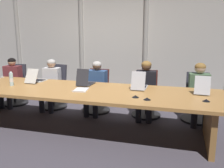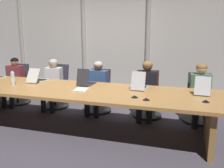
# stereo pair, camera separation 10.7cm
# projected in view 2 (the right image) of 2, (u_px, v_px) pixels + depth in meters

# --- Properties ---
(ground_plane) EXTENTS (14.56, 14.56, 0.00)m
(ground_plane) POSITION_uv_depth(u_px,v_px,m) (78.00, 129.00, 4.48)
(ground_plane) COLOR #47424C
(conference_table) EXTENTS (4.87, 1.31, 0.74)m
(conference_table) POSITION_uv_depth(u_px,v_px,m) (77.00, 96.00, 4.35)
(conference_table) COLOR #B77F42
(conference_table) RESTS_ON ground_plane
(curtain_backdrop) EXTENTS (7.28, 0.17, 2.87)m
(curtain_backdrop) POSITION_uv_depth(u_px,v_px,m) (115.00, 42.00, 6.30)
(curtain_backdrop) COLOR beige
(curtain_backdrop) RESTS_ON ground_plane
(laptop_left_mid) EXTENTS (0.25, 0.47, 0.28)m
(laptop_left_mid) POSITION_uv_depth(u_px,v_px,m) (38.00, 79.00, 4.92)
(laptop_left_mid) COLOR beige
(laptop_left_mid) RESTS_ON conference_table
(laptop_center) EXTENTS (0.24, 0.41, 0.32)m
(laptop_center) POSITION_uv_depth(u_px,v_px,m) (86.00, 82.00, 4.61)
(laptop_center) COLOR #2D2D33
(laptop_center) RESTS_ON conference_table
(laptop_right_mid) EXTENTS (0.24, 0.45, 0.32)m
(laptop_right_mid) POSITION_uv_depth(u_px,v_px,m) (140.00, 85.00, 4.32)
(laptop_right_mid) COLOR #BCBCC1
(laptop_right_mid) RESTS_ON conference_table
(laptop_right_end) EXTENTS (0.27, 0.46, 0.30)m
(laptop_right_end) POSITION_uv_depth(u_px,v_px,m) (202.00, 90.00, 4.01)
(laptop_right_end) COLOR #BCBCC1
(laptop_right_end) RESTS_ON conference_table
(office_chair_left_end) EXTENTS (0.60, 0.61, 0.93)m
(office_chair_left_end) POSITION_uv_depth(u_px,v_px,m) (18.00, 89.00, 6.03)
(office_chair_left_end) COLOR #2D2D38
(office_chair_left_end) RESTS_ON ground_plane
(office_chair_left_mid) EXTENTS (0.60, 0.61, 0.97)m
(office_chair_left_mid) POSITION_uv_depth(u_px,v_px,m) (56.00, 91.00, 5.73)
(office_chair_left_mid) COLOR #2D2D38
(office_chair_left_mid) RESTS_ON ground_plane
(office_chair_center) EXTENTS (0.60, 0.60, 0.90)m
(office_chair_center) POSITION_uv_depth(u_px,v_px,m) (98.00, 96.00, 5.43)
(office_chair_center) COLOR #511E19
(office_chair_center) RESTS_ON ground_plane
(office_chair_right_mid) EXTENTS (0.60, 0.60, 0.93)m
(office_chair_right_mid) POSITION_uv_depth(u_px,v_px,m) (147.00, 99.00, 5.11)
(office_chair_right_mid) COLOR #511E19
(office_chair_right_mid) RESTS_ON ground_plane
(office_chair_right_end) EXTENTS (0.60, 0.60, 0.92)m
(office_chair_right_end) POSITION_uv_depth(u_px,v_px,m) (198.00, 104.00, 4.83)
(office_chair_right_end) COLOR #2D2D38
(office_chair_right_end) RESTS_ON ground_plane
(person_left_end) EXTENTS (0.42, 0.57, 1.11)m
(person_left_end) POSITION_uv_depth(u_px,v_px,m) (14.00, 79.00, 5.81)
(person_left_end) COLOR brown
(person_left_end) RESTS_ON ground_plane
(person_left_mid) EXTENTS (0.41, 0.57, 1.11)m
(person_left_mid) POSITION_uv_depth(u_px,v_px,m) (52.00, 81.00, 5.51)
(person_left_mid) COLOR silver
(person_left_mid) RESTS_ON ground_plane
(person_center) EXTENTS (0.42, 0.55, 1.10)m
(person_center) POSITION_uv_depth(u_px,v_px,m) (97.00, 84.00, 5.21)
(person_center) COLOR #335184
(person_center) RESTS_ON ground_plane
(person_right_mid) EXTENTS (0.43, 0.56, 1.14)m
(person_right_mid) POSITION_uv_depth(u_px,v_px,m) (146.00, 86.00, 4.91)
(person_right_mid) COLOR black
(person_right_mid) RESTS_ON ground_plane
(person_right_end) EXTENTS (0.42, 0.57, 1.14)m
(person_right_end) POSITION_uv_depth(u_px,v_px,m) (201.00, 90.00, 4.61)
(person_right_end) COLOR #4C6B4C
(person_right_end) RESTS_ON ground_plane
(water_bottle_primary) EXTENTS (0.07, 0.07, 0.26)m
(water_bottle_primary) POSITION_uv_depth(u_px,v_px,m) (13.00, 79.00, 4.59)
(water_bottle_primary) COLOR silver
(water_bottle_primary) RESTS_ON conference_table
(conference_mic_left_side) EXTENTS (0.11, 0.11, 0.03)m
(conference_mic_left_side) POSITION_uv_depth(u_px,v_px,m) (206.00, 101.00, 3.53)
(conference_mic_left_side) COLOR black
(conference_mic_left_side) RESTS_ON conference_table
(conference_mic_middle) EXTENTS (0.11, 0.11, 0.03)m
(conference_mic_middle) POSITION_uv_depth(u_px,v_px,m) (135.00, 96.00, 3.77)
(conference_mic_middle) COLOR black
(conference_mic_middle) RESTS_ON conference_table
(conference_mic_right_side) EXTENTS (0.11, 0.11, 0.03)m
(conference_mic_right_side) POSITION_uv_depth(u_px,v_px,m) (146.00, 99.00, 3.63)
(conference_mic_right_side) COLOR black
(conference_mic_right_side) RESTS_ON conference_table
(spiral_notepad) EXTENTS (0.26, 0.34, 0.03)m
(spiral_notepad) POSITION_uv_depth(u_px,v_px,m) (81.00, 90.00, 4.23)
(spiral_notepad) COLOR silver
(spiral_notepad) RESTS_ON conference_table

